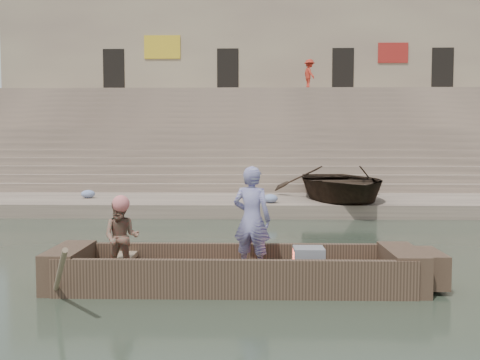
{
  "coord_description": "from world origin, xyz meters",
  "views": [
    {
      "loc": [
        -0.45,
        -9.51,
        2.22
      ],
      "look_at": [
        -0.73,
        2.16,
        1.4
      ],
      "focal_mm": 40.7,
      "sensor_mm": 36.0,
      "label": 1
    }
  ],
  "objects_px": {
    "rowing_man": "(121,237)",
    "television": "(308,260)",
    "pedestrian": "(309,74)",
    "standing_man": "(252,219)",
    "beached_rowboat": "(340,183)",
    "main_rowboat": "(235,280)"
  },
  "relations": [
    {
      "from": "rowing_man",
      "to": "television",
      "type": "relative_size",
      "value": 2.47
    },
    {
      "from": "pedestrian",
      "to": "television",
      "type": "bearing_deg",
      "value": 158.37
    },
    {
      "from": "rowing_man",
      "to": "television",
      "type": "bearing_deg",
      "value": 2.86
    },
    {
      "from": "rowing_man",
      "to": "pedestrian",
      "type": "bearing_deg",
      "value": 77.22
    },
    {
      "from": "standing_man",
      "to": "rowing_man",
      "type": "distance_m",
      "value": 1.99
    },
    {
      "from": "television",
      "to": "beached_rowboat",
      "type": "relative_size",
      "value": 0.09
    },
    {
      "from": "main_rowboat",
      "to": "standing_man",
      "type": "xyz_separation_m",
      "value": [
        0.26,
        0.08,
        0.93
      ]
    },
    {
      "from": "main_rowboat",
      "to": "beached_rowboat",
      "type": "distance_m",
      "value": 9.55
    },
    {
      "from": "rowing_man",
      "to": "beached_rowboat",
      "type": "relative_size",
      "value": 0.22
    },
    {
      "from": "standing_man",
      "to": "rowing_man",
      "type": "xyz_separation_m",
      "value": [
        -1.96,
        -0.24,
        -0.25
      ]
    },
    {
      "from": "main_rowboat",
      "to": "television",
      "type": "distance_m",
      "value": 1.16
    },
    {
      "from": "main_rowboat",
      "to": "television",
      "type": "bearing_deg",
      "value": -0.0
    },
    {
      "from": "beached_rowboat",
      "to": "standing_man",
      "type": "bearing_deg",
      "value": -112.77
    },
    {
      "from": "standing_man",
      "to": "rowing_man",
      "type": "bearing_deg",
      "value": 25.99
    },
    {
      "from": "rowing_man",
      "to": "beached_rowboat",
      "type": "height_order",
      "value": "beached_rowboat"
    },
    {
      "from": "standing_man",
      "to": "television",
      "type": "bearing_deg",
      "value": -166.53
    },
    {
      "from": "main_rowboat",
      "to": "pedestrian",
      "type": "bearing_deg",
      "value": 81.43
    },
    {
      "from": "standing_man",
      "to": "television",
      "type": "distance_m",
      "value": 1.06
    },
    {
      "from": "standing_man",
      "to": "television",
      "type": "relative_size",
      "value": 3.55
    },
    {
      "from": "television",
      "to": "pedestrian",
      "type": "height_order",
      "value": "pedestrian"
    },
    {
      "from": "standing_man",
      "to": "rowing_man",
      "type": "relative_size",
      "value": 1.44
    },
    {
      "from": "main_rowboat",
      "to": "television",
      "type": "relative_size",
      "value": 10.87
    }
  ]
}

